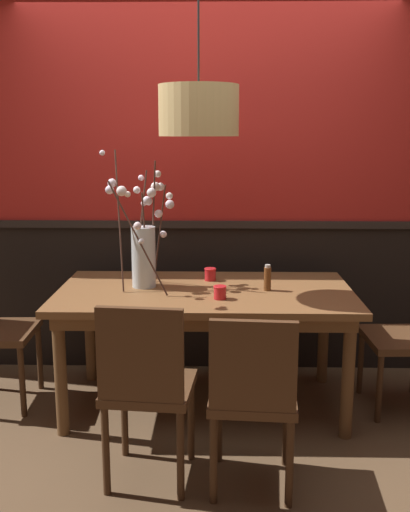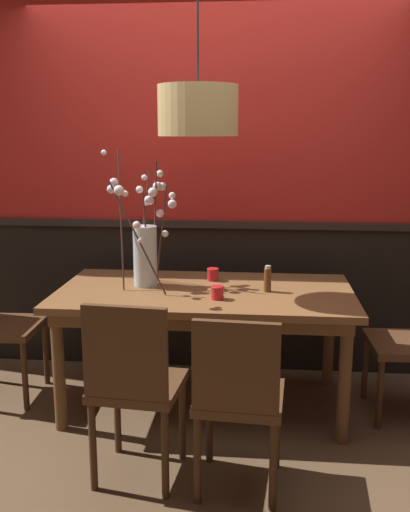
{
  "view_description": "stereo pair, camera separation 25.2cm",
  "coord_description": "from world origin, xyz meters",
  "px_view_note": "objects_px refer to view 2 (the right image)",
  "views": [
    {
      "loc": [
        0.07,
        -3.41,
        1.67
      ],
      "look_at": [
        0.0,
        0.0,
        0.95
      ],
      "focal_mm": 41.24,
      "sensor_mm": 36.0,
      "label": 1
    },
    {
      "loc": [
        0.33,
        -3.4,
        1.67
      ],
      "look_at": [
        0.0,
        0.0,
        0.95
      ],
      "focal_mm": 41.24,
      "sensor_mm": 36.0,
      "label": 2
    }
  ],
  "objects_px": {
    "chair_far_side_right": "(252,287)",
    "condiment_bottle": "(268,279)",
    "vase_with_blossoms": "(145,247)",
    "candle_holder_nearer_edge": "(213,274)",
    "chair_near_side_right": "(238,394)",
    "chair_far_side_left": "(178,285)",
    "pendant_lamp": "(198,111)",
    "chair_near_side_left": "(134,381)",
    "candle_holder_nearer_center": "(217,292)",
    "dining_table": "(205,303)"
  },
  "relations": [
    {
      "from": "candle_holder_nearer_center",
      "to": "chair_far_side_right",
      "type": "bearing_deg",
      "value": 80.38
    },
    {
      "from": "candle_holder_nearer_center",
      "to": "condiment_bottle",
      "type": "height_order",
      "value": "condiment_bottle"
    },
    {
      "from": "vase_with_blossoms",
      "to": "candle_holder_nearer_edge",
      "type": "height_order",
      "value": "vase_with_blossoms"
    },
    {
      "from": "chair_near_side_left",
      "to": "chair_far_side_right",
      "type": "bearing_deg",
      "value": 73.07
    },
    {
      "from": "pendant_lamp",
      "to": "chair_near_side_left",
      "type": "bearing_deg",
      "value": -105.46
    },
    {
      "from": "dining_table",
      "to": "chair_near_side_right",
      "type": "relative_size",
      "value": 1.99
    },
    {
      "from": "candle_holder_nearer_center",
      "to": "condiment_bottle",
      "type": "xyz_separation_m",
      "value": [
        0.28,
        0.19,
        0.04
      ]
    },
    {
      "from": "candle_holder_nearer_center",
      "to": "candle_holder_nearer_edge",
      "type": "bearing_deg",
      "value": 98.09
    },
    {
      "from": "chair_far_side_right",
      "to": "condiment_bottle",
      "type": "bearing_deg",
      "value": -83.68
    },
    {
      "from": "chair_far_side_right",
      "to": "pendant_lamp",
      "type": "bearing_deg",
      "value": -108.16
    },
    {
      "from": "candle_holder_nearer_edge",
      "to": "chair_far_side_left",
      "type": "bearing_deg",
      "value": 115.27
    },
    {
      "from": "chair_far_side_left",
      "to": "vase_with_blossoms",
      "type": "relative_size",
      "value": 1.16
    },
    {
      "from": "candle_holder_nearer_center",
      "to": "dining_table",
      "type": "bearing_deg",
      "value": 114.2
    },
    {
      "from": "condiment_bottle",
      "to": "chair_far_side_right",
      "type": "bearing_deg",
      "value": 96.32
    },
    {
      "from": "condiment_bottle",
      "to": "pendant_lamp",
      "type": "xyz_separation_m",
      "value": [
        -0.41,
        -0.04,
        0.97
      ]
    },
    {
      "from": "candle_holder_nearer_center",
      "to": "pendant_lamp",
      "type": "xyz_separation_m",
      "value": [
        -0.12,
        0.15,
        1.01
      ]
    },
    {
      "from": "dining_table",
      "to": "chair_far_side_right",
      "type": "xyz_separation_m",
      "value": [
        0.27,
        0.89,
        -0.13
      ]
    },
    {
      "from": "dining_table",
      "to": "chair_near_side_left",
      "type": "distance_m",
      "value": 0.9
    },
    {
      "from": "chair_far_side_left",
      "to": "candle_holder_nearer_edge",
      "type": "bearing_deg",
      "value": -64.73
    },
    {
      "from": "candle_holder_nearer_center",
      "to": "vase_with_blossoms",
      "type": "bearing_deg",
      "value": 150.23
    },
    {
      "from": "chair_near_side_left",
      "to": "condiment_bottle",
      "type": "distance_m",
      "value": 1.1
    },
    {
      "from": "chair_near_side_left",
      "to": "candle_holder_nearer_center",
      "type": "relative_size",
      "value": 12.08
    },
    {
      "from": "chair_near_side_right",
      "to": "chair_far_side_left",
      "type": "bearing_deg",
      "value": 106.4
    },
    {
      "from": "chair_far_side_left",
      "to": "chair_near_side_left",
      "type": "bearing_deg",
      "value": -88.81
    },
    {
      "from": "dining_table",
      "to": "candle_holder_nearer_edge",
      "type": "distance_m",
      "value": 0.26
    },
    {
      "from": "dining_table",
      "to": "chair_far_side_left",
      "type": "height_order",
      "value": "chair_far_side_left"
    },
    {
      "from": "chair_far_side_right",
      "to": "condiment_bottle",
      "type": "xyz_separation_m",
      "value": [
        0.1,
        -0.9,
        0.29
      ]
    },
    {
      "from": "candle_holder_nearer_edge",
      "to": "condiment_bottle",
      "type": "xyz_separation_m",
      "value": [
        0.34,
        -0.24,
        0.03
      ]
    },
    {
      "from": "chair_far_side_right",
      "to": "pendant_lamp",
      "type": "relative_size",
      "value": 0.77
    },
    {
      "from": "vase_with_blossoms",
      "to": "pendant_lamp",
      "type": "distance_m",
      "value": 0.88
    },
    {
      "from": "chair_near_side_right",
      "to": "chair_near_side_left",
      "type": "xyz_separation_m",
      "value": [
        -0.5,
        0.04,
        0.02
      ]
    },
    {
      "from": "chair_near_side_left",
      "to": "chair_far_side_right",
      "type": "xyz_separation_m",
      "value": [
        0.53,
        1.74,
        0.01
      ]
    },
    {
      "from": "chair_far_side_right",
      "to": "candle_holder_nearer_edge",
      "type": "distance_m",
      "value": 0.75
    },
    {
      "from": "chair_far_side_left",
      "to": "chair_far_side_right",
      "type": "relative_size",
      "value": 0.99
    },
    {
      "from": "dining_table",
      "to": "chair_near_side_right",
      "type": "height_order",
      "value": "chair_near_side_right"
    },
    {
      "from": "chair_far_side_left",
      "to": "candle_holder_nearer_center",
      "type": "relative_size",
      "value": 12.51
    },
    {
      "from": "chair_near_side_right",
      "to": "chair_near_side_left",
      "type": "height_order",
      "value": "chair_near_side_left"
    },
    {
      "from": "chair_far_side_left",
      "to": "pendant_lamp",
      "type": "relative_size",
      "value": 0.76
    },
    {
      "from": "chair_far_side_right",
      "to": "vase_with_blossoms",
      "type": "relative_size",
      "value": 1.17
    },
    {
      "from": "chair_far_side_left",
      "to": "vase_with_blossoms",
      "type": "distance_m",
      "value": 0.96
    },
    {
      "from": "vase_with_blossoms",
      "to": "candle_holder_nearer_edge",
      "type": "distance_m",
      "value": 0.48
    },
    {
      "from": "dining_table",
      "to": "vase_with_blossoms",
      "type": "relative_size",
      "value": 2.14
    },
    {
      "from": "chair_near_side_right",
      "to": "chair_far_side_right",
      "type": "xyz_separation_m",
      "value": [
        0.03,
        1.79,
        0.03
      ]
    },
    {
      "from": "chair_near_side_right",
      "to": "pendant_lamp",
      "type": "bearing_deg",
      "value": 107.87
    },
    {
      "from": "chair_near_side_left",
      "to": "vase_with_blossoms",
      "type": "xyz_separation_m",
      "value": [
        -0.12,
        0.92,
        0.46
      ]
    },
    {
      "from": "vase_with_blossoms",
      "to": "chair_near_side_right",
      "type": "bearing_deg",
      "value": -57.58
    },
    {
      "from": "candle_holder_nearer_center",
      "to": "candle_holder_nearer_edge",
      "type": "height_order",
      "value": "candle_holder_nearer_edge"
    },
    {
      "from": "candle_holder_nearer_center",
      "to": "condiment_bottle",
      "type": "distance_m",
      "value": 0.34
    },
    {
      "from": "dining_table",
      "to": "condiment_bottle",
      "type": "height_order",
      "value": "condiment_bottle"
    },
    {
      "from": "chair_far_side_left",
      "to": "chair_far_side_right",
      "type": "height_order",
      "value": "chair_far_side_right"
    }
  ]
}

